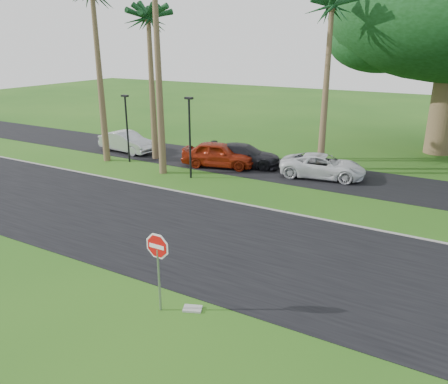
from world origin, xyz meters
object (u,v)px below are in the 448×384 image
at_px(stop_sign_near, 158,256).
at_px(car_dark, 244,155).
at_px(car_minivan, 323,166).
at_px(car_silver, 127,142).
at_px(car_red, 219,155).

bearing_deg(stop_sign_near, car_dark, 107.94).
bearing_deg(stop_sign_near, car_minivan, 89.39).
bearing_deg(car_silver, car_red, -85.72).
bearing_deg(car_minivan, car_silver, 83.66).
relative_size(car_silver, car_minivan, 0.90).
height_order(stop_sign_near, car_silver, stop_sign_near).
relative_size(stop_sign_near, car_minivan, 0.54).
relative_size(car_dark, car_minivan, 0.98).
distance_m(stop_sign_near, car_minivan, 15.32).
bearing_deg(car_silver, car_dark, -79.75).
relative_size(car_silver, car_red, 0.94).
bearing_deg(car_dark, car_red, 113.79).
height_order(car_silver, car_red, car_red).
bearing_deg(car_minivan, stop_sign_near, 169.65).
xyz_separation_m(car_silver, car_red, (7.64, -0.11, 0.07)).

